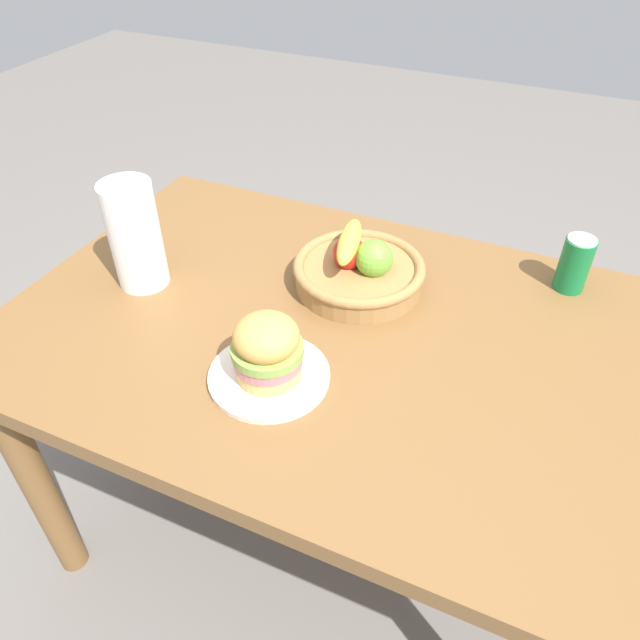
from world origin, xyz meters
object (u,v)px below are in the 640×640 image
(soda_can, at_px, (575,264))
(sandwich, at_px, (267,348))
(fruit_basket, at_px, (359,269))
(paper_towel_roll, at_px, (135,236))
(plate, at_px, (269,376))

(soda_can, bearing_deg, sandwich, -132.23)
(sandwich, bearing_deg, fruit_basket, 82.44)
(soda_can, distance_m, paper_towel_roll, 0.94)
(sandwich, relative_size, paper_towel_roll, 0.55)
(sandwich, height_order, paper_towel_roll, paper_towel_roll)
(plate, relative_size, paper_towel_roll, 0.94)
(plate, distance_m, paper_towel_roll, 0.44)
(soda_can, height_order, fruit_basket, fruit_basket)
(fruit_basket, xyz_separation_m, paper_towel_roll, (-0.44, -0.18, 0.08))
(sandwich, distance_m, paper_towel_roll, 0.43)
(fruit_basket, height_order, paper_towel_roll, paper_towel_roll)
(paper_towel_roll, bearing_deg, sandwich, -21.53)
(sandwich, bearing_deg, paper_towel_roll, 158.47)
(plate, height_order, fruit_basket, fruit_basket)
(fruit_basket, bearing_deg, paper_towel_roll, -157.62)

